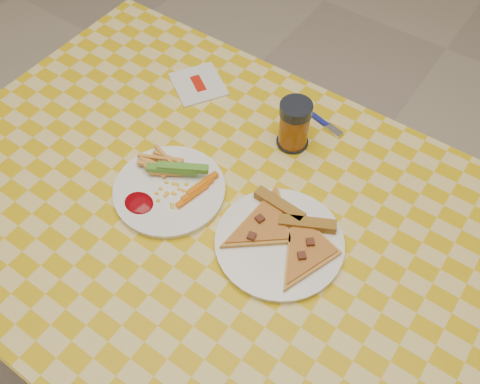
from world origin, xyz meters
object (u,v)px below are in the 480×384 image
Objects in this scene: plate_right at (279,243)px; plate_left at (170,191)px; table at (219,235)px; drink_glass at (294,125)px.

plate_left is at bearing -174.35° from plate_right.
table is 0.16m from plate_right.
table is at bearing -94.20° from drink_glass.
drink_glass is (-0.12, 0.24, 0.05)m from plate_right.
drink_glass reaches higher than table.
plate_right is at bearing 5.65° from plate_left.
table is at bearing -174.74° from plate_right.
plate_right is 2.11× the size of drink_glass.
plate_left is (-0.11, -0.01, 0.08)m from table.
plate_right is at bearing 5.26° from table.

